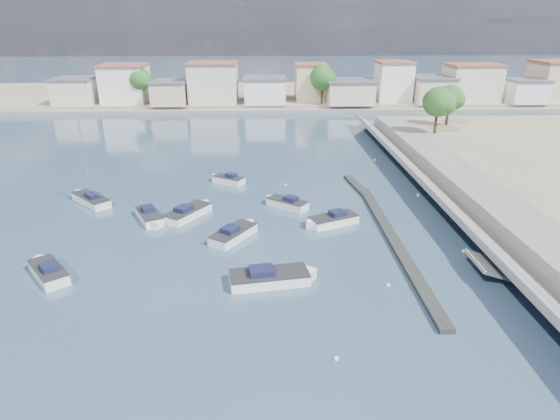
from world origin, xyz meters
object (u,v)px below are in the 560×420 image
object	(u,v)px
motorboat_f	(227,180)
motorboat_g	(150,217)
motorboat_h	(274,278)
sailboat	(90,199)
motorboat_c	(286,204)
motorboat_b	(235,234)
motorboat_a	(48,271)
motorboat_d	(331,221)
motorboat_e	(190,212)

from	to	relation	value
motorboat_f	motorboat_g	size ratio (longest dim) A/B	0.84
motorboat_g	motorboat_h	distance (m)	16.42
sailboat	motorboat_f	bearing A→B (deg)	23.67
motorboat_c	motorboat_f	distance (m)	10.27
motorboat_b	motorboat_f	xyz separation A→B (m)	(-1.81, 15.03, 0.00)
motorboat_a	motorboat_b	distance (m)	15.04
motorboat_a	motorboat_c	xyz separation A→B (m)	(18.43, 13.43, 0.00)
motorboat_a	motorboat_c	distance (m)	22.80
motorboat_a	motorboat_f	world-z (taller)	same
motorboat_f	sailboat	size ratio (longest dim) A/B	0.45
motorboat_a	sailboat	bearing A→B (deg)	97.69
motorboat_f	motorboat_g	xyz separation A→B (m)	(-6.53, -11.14, 0.00)
motorboat_d	motorboat_b	bearing A→B (deg)	-164.07
motorboat_c	motorboat_d	size ratio (longest dim) A/B	0.86
motorboat_b	sailboat	distance (m)	18.08
motorboat_f	sailboat	bearing A→B (deg)	-156.33
motorboat_a	motorboat_e	bearing A→B (deg)	51.86
motorboat_d	sailboat	world-z (taller)	sailboat
motorboat_d	motorboat_h	world-z (taller)	same
motorboat_a	motorboat_d	size ratio (longest dim) A/B	0.89
motorboat_c	motorboat_d	bearing A→B (deg)	-48.92
motorboat_c	motorboat_b	bearing A→B (deg)	-123.67
motorboat_g	motorboat_a	bearing A→B (deg)	-117.61
motorboat_g	sailboat	bearing A→B (deg)	145.65
motorboat_b	motorboat_c	bearing A→B (deg)	56.33
motorboat_c	motorboat_a	bearing A→B (deg)	-143.92
motorboat_e	sailboat	xyz separation A→B (m)	(-10.96, 3.87, 0.04)
motorboat_h	motorboat_e	bearing A→B (deg)	122.01
motorboat_c	sailboat	xyz separation A→B (m)	(-20.48, 1.79, 0.04)
motorboat_c	sailboat	size ratio (longest dim) A/B	0.49
motorboat_a	sailboat	size ratio (longest dim) A/B	0.51
motorboat_b	sailboat	size ratio (longest dim) A/B	0.56
motorboat_e	motorboat_g	bearing A→B (deg)	-161.98
motorboat_a	motorboat_e	size ratio (longest dim) A/B	0.85
motorboat_d	motorboat_g	xyz separation A→B (m)	(-17.15, 1.38, 0.00)
motorboat_b	motorboat_f	size ratio (longest dim) A/B	1.25
motorboat_g	motorboat_d	bearing A→B (deg)	-4.60
motorboat_d	motorboat_g	bearing A→B (deg)	175.40
motorboat_c	motorboat_g	size ratio (longest dim) A/B	0.91
motorboat_c	motorboat_e	distance (m)	9.75
motorboat_a	motorboat_h	xyz separation A→B (m)	(16.91, -1.46, -0.00)
motorboat_e	motorboat_h	xyz separation A→B (m)	(8.00, -12.80, 0.00)
sailboat	motorboat_d	bearing A→B (deg)	-14.67
motorboat_c	motorboat_e	xyz separation A→B (m)	(-9.52, -2.09, -0.00)
motorboat_a	motorboat_c	world-z (taller)	same
motorboat_a	motorboat_b	size ratio (longest dim) A/B	0.91
motorboat_d	motorboat_g	distance (m)	17.20
motorboat_a	motorboat_e	distance (m)	14.42
sailboat	motorboat_e	bearing A→B (deg)	-19.47
motorboat_c	motorboat_e	bearing A→B (deg)	-167.63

